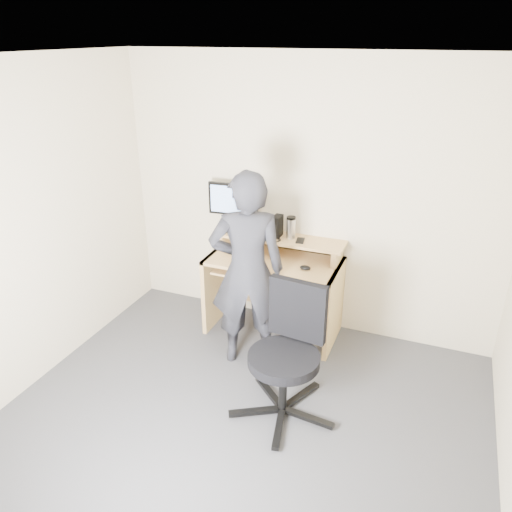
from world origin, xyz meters
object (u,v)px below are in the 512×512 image
Objects in this scene: desk at (276,276)px; office_chair at (288,348)px; person at (247,271)px; monitor at (233,202)px.

office_chair is (0.46, -1.05, -0.01)m from desk.
person is at bearing -96.01° from desk.
person reaches higher than desk.
monitor is (-0.47, 0.09, 0.63)m from desk.
monitor reaches higher than desk.
person is (0.41, -0.65, -0.34)m from monitor.
desk is 0.71× the size of person.
monitor is at bearing 169.09° from desk.
monitor is 0.28× the size of person.
desk is 1.15m from office_chair.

